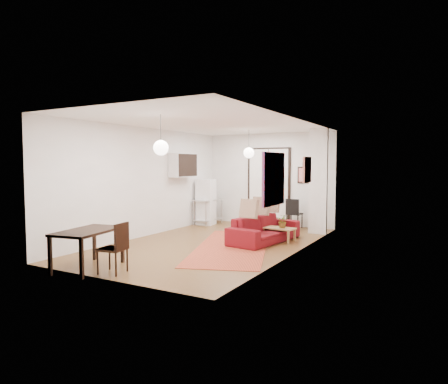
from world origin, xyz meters
The scene contains 27 objects.
floor centered at (0.00, 0.00, 0.00)m, with size 7.00×7.00×0.00m, color brown.
ceiling centered at (0.00, 0.00, 2.90)m, with size 4.20×7.00×0.02m, color white.
wall_back centered at (0.00, 3.50, 1.45)m, with size 4.20×0.02×2.90m, color silver.
wall_front centered at (0.00, -3.50, 1.45)m, with size 4.20×0.02×2.90m, color silver.
wall_left centered at (-2.10, 0.00, 1.45)m, with size 0.02×7.00×2.90m, color silver.
wall_right centered at (2.10, 0.00, 1.45)m, with size 0.02×7.00×2.90m, color silver.
double_doors centered at (0.00, 3.46, 1.20)m, with size 1.44×0.06×2.50m, color white.
stub_partition centered at (1.85, 2.55, 1.45)m, with size 0.50×0.10×2.90m, color silver.
wall_cabinet centered at (-1.92, 1.50, 1.90)m, with size 0.35×1.00×0.70m, color white.
painting_popart centered at (2.08, -1.25, 1.65)m, with size 0.05×1.00×1.00m, color red.
painting_abstract centered at (2.08, 0.80, 1.80)m, with size 0.05×0.50×0.60m, color beige.
poster_back centered at (1.15, 3.47, 1.60)m, with size 0.40×0.03×0.50m, color red.
print_left centered at (-2.07, 2.00, 1.95)m, with size 0.03×0.44×0.54m, color #9F6942.
pendant_back centered at (0.00, 2.00, 2.25)m, with size 0.30×0.30×0.80m.
pendant_front centered at (0.00, -2.00, 2.25)m, with size 0.30×0.30×0.80m.
kilim_rug centered at (0.60, -0.13, 0.01)m, with size 1.58×4.21×0.01m, color #BF522F.
sofa centered at (1.02, 0.79, 0.32)m, with size 0.86×2.19×0.64m, color maroon.
coffee_table centered at (1.30, 1.04, 0.30)m, with size 0.82×0.52×0.34m.
potted_plant centered at (1.40, 1.04, 0.51)m, with size 0.30×0.26×0.34m, color #2D6431.
kitchen_counter centered at (-1.75, 2.64, 0.50)m, with size 0.55×1.06×0.81m.
bowl centered at (-1.75, 2.34, 0.83)m, with size 0.19×0.19×0.05m, color silver.
soap_bottle centered at (-1.75, 2.89, 0.89)m, with size 0.08×0.08×0.17m, color #5396B4.
fridge centered at (-1.75, 2.51, 0.73)m, with size 0.51×0.51×1.45m, color white.
dining_table centered at (-0.80, -3.15, 0.65)m, with size 0.97×1.42×0.73m.
dining_chair_near centered at (-0.20, -3.06, 0.52)m, with size 0.50×0.64×0.90m.
dining_chair_far centered at (-0.20, -3.06, 0.52)m, with size 0.50×0.64×0.90m.
black_side_chair centered at (0.98, 3.23, 0.52)m, with size 0.43×0.43×0.90m.
Camera 1 is at (4.91, -8.27, 1.93)m, focal length 32.00 mm.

